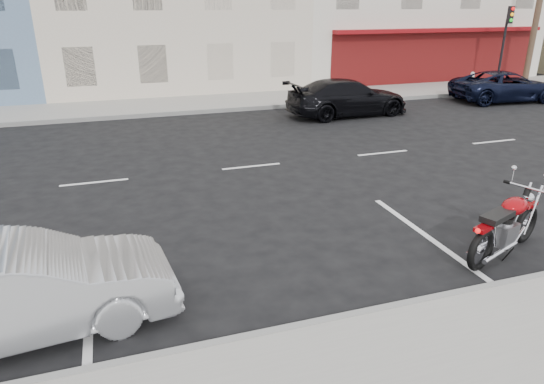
# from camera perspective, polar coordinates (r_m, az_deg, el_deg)

# --- Properties ---
(ground) EXTENTS (120.00, 120.00, 0.00)m
(ground) POSITION_cam_1_polar(r_m,az_deg,el_deg) (13.69, 5.65, 3.83)
(ground) COLOR black
(ground) RESTS_ON ground
(sidewalk_far) EXTENTS (80.00, 3.40, 0.15)m
(sidewalk_far) POSITION_cam_1_polar(r_m,az_deg,el_deg) (21.02, -17.17, 9.40)
(sidewalk_far) COLOR gray
(sidewalk_far) RESTS_ON ground
(curb_near) EXTENTS (80.00, 0.12, 0.16)m
(curb_near) POSITION_cam_1_polar(r_m,az_deg,el_deg) (6.37, -11.64, -18.36)
(curb_near) COLOR gray
(curb_near) RESTS_ON ground
(curb_far) EXTENTS (80.00, 0.12, 0.16)m
(curb_far) POSITION_cam_1_polar(r_m,az_deg,el_deg) (19.35, -16.98, 8.46)
(curb_far) COLOR gray
(curb_far) RESTS_ON ground
(traffic_light) EXTENTS (0.26, 0.30, 3.80)m
(traffic_light) POSITION_cam_1_polar(r_m,az_deg,el_deg) (27.70, 25.78, 16.19)
(traffic_light) COLOR black
(traffic_light) RESTS_ON sidewalk_far
(fire_hydrant) EXTENTS (0.20, 0.20, 0.72)m
(fire_hydrant) POSITION_cam_1_polar(r_m,az_deg,el_deg) (27.02, 22.46, 12.22)
(fire_hydrant) COLOR beige
(fire_hydrant) RESTS_ON sidewalk_far
(motorcycle) EXTENTS (2.18, 1.07, 1.15)m
(motorcycle) POSITION_cam_1_polar(r_m,az_deg,el_deg) (9.90, 27.89, -2.44)
(motorcycle) COLOR black
(motorcycle) RESTS_ON ground
(sedan_silver) EXTENTS (4.11, 1.81, 1.31)m
(sedan_silver) POSITION_cam_1_polar(r_m,az_deg,el_deg) (7.15, -27.73, -10.22)
(sedan_silver) COLOR #AAACB2
(sedan_silver) RESTS_ON ground
(suv_far) EXTENTS (4.91, 2.63, 1.31)m
(suv_far) POSITION_cam_1_polar(r_m,az_deg,el_deg) (24.22, 25.76, 11.14)
(suv_far) COLOR black
(suv_far) RESTS_ON ground
(car_far) EXTENTS (4.92, 2.25, 1.40)m
(car_far) POSITION_cam_1_polar(r_m,az_deg,el_deg) (19.25, 8.87, 10.95)
(car_far) COLOR black
(car_far) RESTS_ON ground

